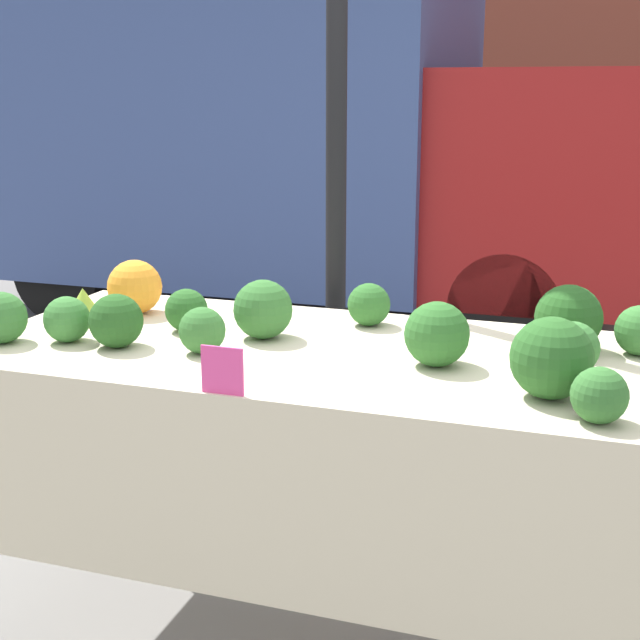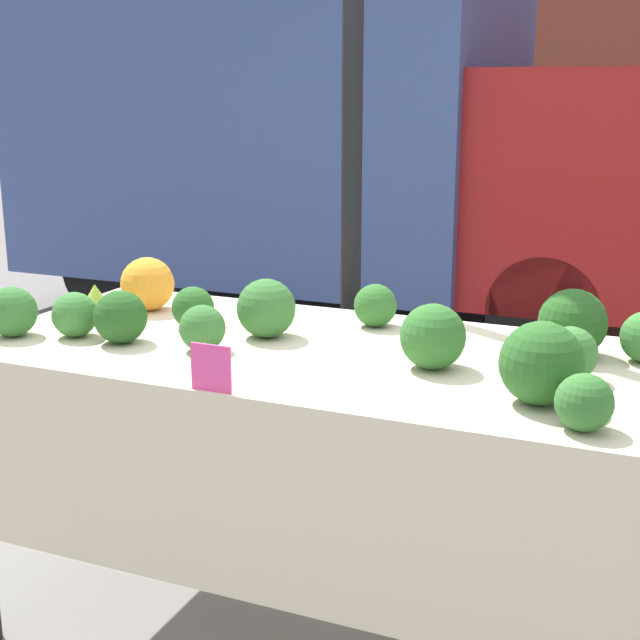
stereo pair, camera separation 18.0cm
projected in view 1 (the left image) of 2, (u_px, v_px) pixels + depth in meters
ground_plane at (320, 638)px, 2.66m from camera, size 40.00×40.00×0.00m
tent_pole at (336, 149)px, 2.96m from camera, size 0.07×0.07×2.80m
parked_truck at (292, 144)px, 6.47m from camera, size 4.61×2.27×2.25m
market_table at (312, 396)px, 2.40m from camera, size 1.92×0.88×0.90m
orange_cauliflower at (135, 287)px, 2.79m from camera, size 0.17×0.17×0.17m
romanesco_head at (84, 306)px, 2.68m from camera, size 0.14×0.14×0.11m
broccoli_head_0 at (640, 330)px, 2.36m from camera, size 0.13×0.13×0.13m
broccoli_head_1 at (552, 358)px, 2.02m from camera, size 0.19×0.19×0.19m
broccoli_head_2 at (1, 318)px, 2.47m from camera, size 0.14×0.14×0.14m
broccoli_head_3 at (116, 321)px, 2.42m from camera, size 0.15×0.15×0.15m
broccoli_head_4 at (573, 348)px, 2.20m from camera, size 0.13×0.13×0.13m
broccoli_head_5 at (369, 305)px, 2.65m from camera, size 0.13×0.13×0.13m
broccoli_head_6 at (202, 330)px, 2.37m from camera, size 0.13×0.13×0.13m
broccoli_head_7 at (186, 310)px, 2.59m from camera, size 0.13×0.13×0.13m
broccoli_head_8 at (437, 334)px, 2.26m from camera, size 0.17×0.17×0.17m
broccoli_head_9 at (568, 318)px, 2.39m from camera, size 0.18×0.18×0.18m
broccoli_head_10 at (263, 309)px, 2.51m from camera, size 0.17×0.17×0.17m
broccoli_head_11 at (67, 319)px, 2.48m from camera, size 0.13×0.13×0.13m
broccoli_head_12 at (599, 395)px, 1.88m from camera, size 0.12×0.12×0.12m
price_sign at (222, 371)px, 2.05m from camera, size 0.10×0.01×0.11m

